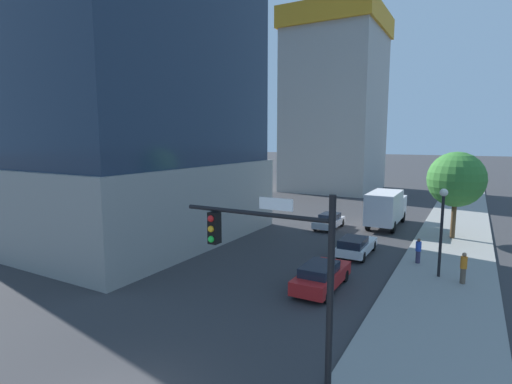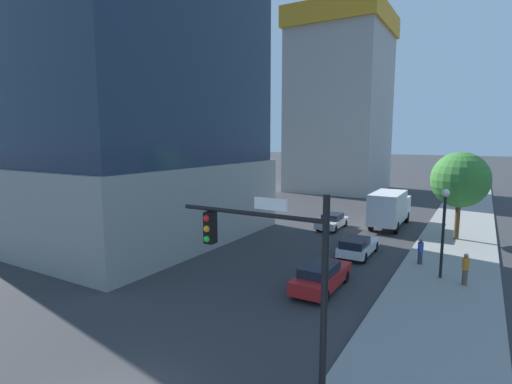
{
  "view_description": "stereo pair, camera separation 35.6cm",
  "coord_description": "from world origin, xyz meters",
  "px_view_note": "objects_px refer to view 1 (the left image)",
  "views": [
    {
      "loc": [
        8.77,
        -6.85,
        7.97
      ],
      "look_at": [
        -1.23,
        11.02,
        5.15
      ],
      "focal_mm": 27.38,
      "sensor_mm": 36.0,
      "label": 1
    },
    {
      "loc": [
        9.08,
        -6.68,
        7.97
      ],
      "look_at": [
        -1.23,
        11.02,
        5.15
      ],
      "focal_mm": 27.38,
      "sensor_mm": 36.0,
      "label": 2
    }
  ],
  "objects_px": {
    "street_tree": "(456,180)",
    "street_lamp": "(442,218)",
    "car_white": "(356,246)",
    "box_truck": "(386,207)",
    "pedestrian_orange_shirt": "(463,268)",
    "pedestrian_blue_shirt": "(418,251)",
    "car_red": "(321,276)",
    "construction_building": "(336,95)",
    "traffic_light_pole": "(277,259)",
    "car_silver": "(329,221)"
  },
  "relations": [
    {
      "from": "street_lamp",
      "to": "pedestrian_blue_shirt",
      "type": "relative_size",
      "value": 3.17
    },
    {
      "from": "street_tree",
      "to": "pedestrian_blue_shirt",
      "type": "height_order",
      "value": "street_tree"
    },
    {
      "from": "traffic_light_pole",
      "to": "street_lamp",
      "type": "height_order",
      "value": "traffic_light_pole"
    },
    {
      "from": "car_silver",
      "to": "street_tree",
      "type": "bearing_deg",
      "value": 5.27
    },
    {
      "from": "street_tree",
      "to": "pedestrian_orange_shirt",
      "type": "distance_m",
      "value": 11.33
    },
    {
      "from": "street_lamp",
      "to": "pedestrian_orange_shirt",
      "type": "height_order",
      "value": "street_lamp"
    },
    {
      "from": "construction_building",
      "to": "box_truck",
      "type": "xyz_separation_m",
      "value": [
        12.48,
        -23.21,
        -12.77
      ]
    },
    {
      "from": "traffic_light_pole",
      "to": "car_red",
      "type": "height_order",
      "value": "traffic_light_pole"
    },
    {
      "from": "street_tree",
      "to": "car_silver",
      "type": "distance_m",
      "value": 10.7
    },
    {
      "from": "car_silver",
      "to": "pedestrian_blue_shirt",
      "type": "bearing_deg",
      "value": -40.91
    },
    {
      "from": "traffic_light_pole",
      "to": "street_tree",
      "type": "bearing_deg",
      "value": 80.68
    },
    {
      "from": "street_tree",
      "to": "street_lamp",
      "type": "bearing_deg",
      "value": -91.29
    },
    {
      "from": "car_silver",
      "to": "box_truck",
      "type": "bearing_deg",
      "value": 35.3
    },
    {
      "from": "box_truck",
      "to": "pedestrian_orange_shirt",
      "type": "relative_size",
      "value": 4.33
    },
    {
      "from": "street_tree",
      "to": "pedestrian_orange_shirt",
      "type": "height_order",
      "value": "street_tree"
    },
    {
      "from": "street_lamp",
      "to": "box_truck",
      "type": "relative_size",
      "value": 0.68
    },
    {
      "from": "traffic_light_pole",
      "to": "car_white",
      "type": "height_order",
      "value": "traffic_light_pole"
    },
    {
      "from": "construction_building",
      "to": "car_silver",
      "type": "height_order",
      "value": "construction_building"
    },
    {
      "from": "car_red",
      "to": "car_silver",
      "type": "bearing_deg",
      "value": 107.06
    },
    {
      "from": "box_truck",
      "to": "pedestrian_orange_shirt",
      "type": "height_order",
      "value": "box_truck"
    },
    {
      "from": "box_truck",
      "to": "car_white",
      "type": "bearing_deg",
      "value": -90.0
    },
    {
      "from": "construction_building",
      "to": "car_silver",
      "type": "relative_size",
      "value": 8.62
    },
    {
      "from": "traffic_light_pole",
      "to": "car_red",
      "type": "bearing_deg",
      "value": 100.73
    },
    {
      "from": "traffic_light_pole",
      "to": "box_truck",
      "type": "bearing_deg",
      "value": 93.71
    },
    {
      "from": "street_tree",
      "to": "car_red",
      "type": "height_order",
      "value": "street_tree"
    },
    {
      "from": "traffic_light_pole",
      "to": "construction_building",
      "type": "bearing_deg",
      "value": 106.11
    },
    {
      "from": "traffic_light_pole",
      "to": "pedestrian_orange_shirt",
      "type": "bearing_deg",
      "value": 69.41
    },
    {
      "from": "construction_building",
      "to": "traffic_light_pole",
      "type": "xyz_separation_m",
      "value": [
        14.15,
        -48.98,
        -10.25
      ]
    },
    {
      "from": "street_tree",
      "to": "box_truck",
      "type": "bearing_deg",
      "value": 159.11
    },
    {
      "from": "box_truck",
      "to": "pedestrian_blue_shirt",
      "type": "distance_m",
      "value": 10.96
    },
    {
      "from": "pedestrian_blue_shirt",
      "to": "street_lamp",
      "type": "bearing_deg",
      "value": -56.28
    },
    {
      "from": "street_tree",
      "to": "car_red",
      "type": "relative_size",
      "value": 1.43
    },
    {
      "from": "car_silver",
      "to": "pedestrian_orange_shirt",
      "type": "distance_m",
      "value": 14.56
    },
    {
      "from": "car_white",
      "to": "street_tree",
      "type": "bearing_deg",
      "value": 55.09
    },
    {
      "from": "construction_building",
      "to": "traffic_light_pole",
      "type": "height_order",
      "value": "construction_building"
    },
    {
      "from": "traffic_light_pole",
      "to": "street_lamp",
      "type": "distance_m",
      "value": 14.08
    },
    {
      "from": "car_silver",
      "to": "car_red",
      "type": "bearing_deg",
      "value": -72.94
    },
    {
      "from": "construction_building",
      "to": "box_truck",
      "type": "relative_size",
      "value": 4.83
    },
    {
      "from": "street_lamp",
      "to": "street_tree",
      "type": "relative_size",
      "value": 0.74
    },
    {
      "from": "car_white",
      "to": "box_truck",
      "type": "bearing_deg",
      "value": 90.0
    },
    {
      "from": "pedestrian_orange_shirt",
      "to": "car_silver",
      "type": "bearing_deg",
      "value": 138.08
    },
    {
      "from": "street_tree",
      "to": "box_truck",
      "type": "distance_m",
      "value": 6.65
    },
    {
      "from": "car_red",
      "to": "traffic_light_pole",
      "type": "bearing_deg",
      "value": -79.27
    },
    {
      "from": "street_tree",
      "to": "box_truck",
      "type": "relative_size",
      "value": 0.91
    },
    {
      "from": "construction_building",
      "to": "pedestrian_orange_shirt",
      "type": "relative_size",
      "value": 20.88
    },
    {
      "from": "car_red",
      "to": "car_white",
      "type": "height_order",
      "value": "car_red"
    },
    {
      "from": "street_lamp",
      "to": "box_truck",
      "type": "bearing_deg",
      "value": 113.59
    },
    {
      "from": "street_lamp",
      "to": "car_red",
      "type": "relative_size",
      "value": 1.06
    },
    {
      "from": "car_red",
      "to": "car_white",
      "type": "xyz_separation_m",
      "value": [
        0.0,
        6.88,
        -0.03
      ]
    },
    {
      "from": "traffic_light_pole",
      "to": "box_truck",
      "type": "xyz_separation_m",
      "value": [
        -1.67,
        25.76,
        -2.52
      ]
    }
  ]
}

